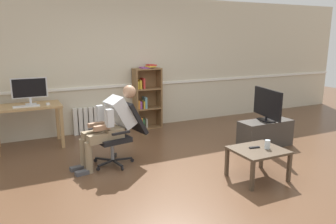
{
  "coord_description": "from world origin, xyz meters",
  "views": [
    {
      "loc": [
        -2.13,
        -3.87,
        1.91
      ],
      "look_at": [
        0.15,
        0.85,
        0.7
      ],
      "focal_mm": 35.07,
      "sensor_mm": 36.0,
      "label": 1
    }
  ],
  "objects_px": {
    "computer_desk": "(28,112)",
    "radiator": "(96,120)",
    "coffee_table": "(258,153)",
    "spare_remote": "(254,147)",
    "computer_mouse": "(48,104)",
    "person_seated": "(110,124)",
    "tv_stand": "(265,133)",
    "tv_screen": "(267,104)",
    "bookshelf": "(146,98)",
    "drinking_glass": "(267,144)",
    "imac_monitor": "(29,89)",
    "office_chair": "(121,130)",
    "keyboard": "(26,106)"
  },
  "relations": [
    {
      "from": "office_chair",
      "to": "drinking_glass",
      "type": "distance_m",
      "value": 2.14
    },
    {
      "from": "spare_remote",
      "to": "coffee_table",
      "type": "bearing_deg",
      "value": 29.98
    },
    {
      "from": "keyboard",
      "to": "tv_stand",
      "type": "height_order",
      "value": "keyboard"
    },
    {
      "from": "person_seated",
      "to": "computer_desk",
      "type": "bearing_deg",
      "value": -153.59
    },
    {
      "from": "tv_stand",
      "to": "drinking_glass",
      "type": "xyz_separation_m",
      "value": [
        -0.94,
        -1.06,
        0.25
      ]
    },
    {
      "from": "keyboard",
      "to": "tv_stand",
      "type": "bearing_deg",
      "value": -22.84
    },
    {
      "from": "computer_mouse",
      "to": "spare_remote",
      "type": "relative_size",
      "value": 0.67
    },
    {
      "from": "tv_stand",
      "to": "radiator",
      "type": "bearing_deg",
      "value": 139.76
    },
    {
      "from": "imac_monitor",
      "to": "bookshelf",
      "type": "height_order",
      "value": "bookshelf"
    },
    {
      "from": "drinking_glass",
      "to": "tv_stand",
      "type": "bearing_deg",
      "value": 48.61
    },
    {
      "from": "imac_monitor",
      "to": "person_seated",
      "type": "relative_size",
      "value": 0.49
    },
    {
      "from": "computer_desk",
      "to": "computer_mouse",
      "type": "xyz_separation_m",
      "value": [
        0.33,
        -0.12,
        0.13
      ]
    },
    {
      "from": "imac_monitor",
      "to": "bookshelf",
      "type": "distance_m",
      "value": 2.29
    },
    {
      "from": "computer_desk",
      "to": "computer_mouse",
      "type": "bearing_deg",
      "value": -20.07
    },
    {
      "from": "office_chair",
      "to": "spare_remote",
      "type": "height_order",
      "value": "office_chair"
    },
    {
      "from": "keyboard",
      "to": "tv_screen",
      "type": "relative_size",
      "value": 0.51
    },
    {
      "from": "spare_remote",
      "to": "drinking_glass",
      "type": "bearing_deg",
      "value": 66.61
    },
    {
      "from": "tv_screen",
      "to": "office_chair",
      "type": "bearing_deg",
      "value": 93.02
    },
    {
      "from": "radiator",
      "to": "tv_stand",
      "type": "bearing_deg",
      "value": -40.24
    },
    {
      "from": "computer_desk",
      "to": "spare_remote",
      "type": "height_order",
      "value": "computer_desk"
    },
    {
      "from": "radiator",
      "to": "drinking_glass",
      "type": "bearing_deg",
      "value": -63.74
    },
    {
      "from": "spare_remote",
      "to": "radiator",
      "type": "bearing_deg",
      "value": -144.69
    },
    {
      "from": "coffee_table",
      "to": "spare_remote",
      "type": "distance_m",
      "value": 0.09
    },
    {
      "from": "imac_monitor",
      "to": "person_seated",
      "type": "height_order",
      "value": "imac_monitor"
    },
    {
      "from": "bookshelf",
      "to": "radiator",
      "type": "distance_m",
      "value": 1.12
    },
    {
      "from": "radiator",
      "to": "spare_remote",
      "type": "distance_m",
      "value": 3.42
    },
    {
      "from": "radiator",
      "to": "tv_screen",
      "type": "bearing_deg",
      "value": -40.23
    },
    {
      "from": "computer_mouse",
      "to": "person_seated",
      "type": "distance_m",
      "value": 1.49
    },
    {
      "from": "office_chair",
      "to": "tv_screen",
      "type": "bearing_deg",
      "value": 71.46
    },
    {
      "from": "computer_desk",
      "to": "tv_screen",
      "type": "relative_size",
      "value": 1.34
    },
    {
      "from": "imac_monitor",
      "to": "computer_mouse",
      "type": "bearing_deg",
      "value": -36.94
    },
    {
      "from": "person_seated",
      "to": "spare_remote",
      "type": "distance_m",
      "value": 2.1
    },
    {
      "from": "coffee_table",
      "to": "spare_remote",
      "type": "xyz_separation_m",
      "value": [
        -0.02,
        0.06,
        0.06
      ]
    },
    {
      "from": "computer_desk",
      "to": "drinking_glass",
      "type": "distance_m",
      "value": 3.99
    },
    {
      "from": "computer_mouse",
      "to": "radiator",
      "type": "relative_size",
      "value": 0.11
    },
    {
      "from": "computer_mouse",
      "to": "bookshelf",
      "type": "height_order",
      "value": "bookshelf"
    },
    {
      "from": "office_chair",
      "to": "coffee_table",
      "type": "distance_m",
      "value": 2.03
    },
    {
      "from": "person_seated",
      "to": "coffee_table",
      "type": "relative_size",
      "value": 1.75
    },
    {
      "from": "office_chair",
      "to": "person_seated",
      "type": "xyz_separation_m",
      "value": [
        -0.18,
        -0.03,
        0.13
      ]
    },
    {
      "from": "person_seated",
      "to": "tv_screen",
      "type": "xyz_separation_m",
      "value": [
        2.72,
        -0.33,
        0.11
      ]
    },
    {
      "from": "bookshelf",
      "to": "radiator",
      "type": "bearing_deg",
      "value": 174.76
    },
    {
      "from": "computer_mouse",
      "to": "person_seated",
      "type": "height_order",
      "value": "person_seated"
    },
    {
      "from": "office_chair",
      "to": "tv_stand",
      "type": "relative_size",
      "value": 0.98
    },
    {
      "from": "person_seated",
      "to": "spare_remote",
      "type": "relative_size",
      "value": 7.96
    },
    {
      "from": "computer_desk",
      "to": "spare_remote",
      "type": "xyz_separation_m",
      "value": [
        2.7,
        -2.71,
        -0.21
      ]
    },
    {
      "from": "office_chair",
      "to": "spare_remote",
      "type": "distance_m",
      "value": 1.98
    },
    {
      "from": "computer_mouse",
      "to": "coffee_table",
      "type": "height_order",
      "value": "computer_mouse"
    },
    {
      "from": "computer_desk",
      "to": "radiator",
      "type": "bearing_deg",
      "value": 17.16
    },
    {
      "from": "computer_desk",
      "to": "coffee_table",
      "type": "distance_m",
      "value": 3.89
    },
    {
      "from": "office_chair",
      "to": "tv_stand",
      "type": "distance_m",
      "value": 2.58
    }
  ]
}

